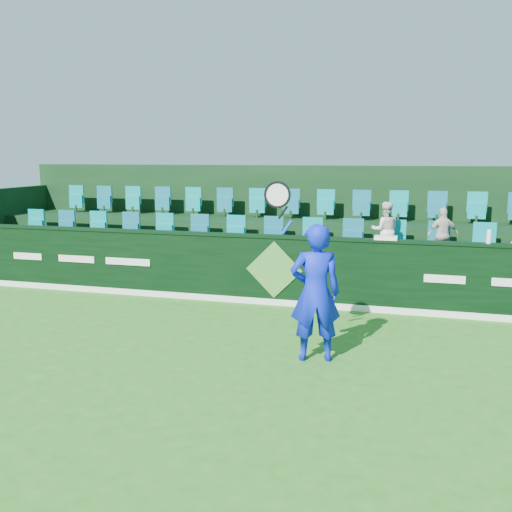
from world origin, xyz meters
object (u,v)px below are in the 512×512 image
(tennis_player, at_px, (315,292))
(spectator_left, at_px, (385,230))
(towel, at_px, (386,238))
(spectator_middle, at_px, (443,235))
(drinks_bottle, at_px, (489,236))

(tennis_player, height_order, spectator_left, tennis_player)
(tennis_player, relative_size, towel, 6.41)
(spectator_left, distance_m, spectator_middle, 1.10)
(towel, bearing_deg, spectator_middle, 47.41)
(towel, relative_size, drinks_bottle, 1.66)
(tennis_player, xyz_separation_m, spectator_left, (0.73, 3.94, 0.39))
(towel, height_order, drinks_bottle, drinks_bottle)
(spectator_left, xyz_separation_m, drinks_bottle, (1.81, -1.12, 0.10))
(tennis_player, height_order, towel, tennis_player)
(tennis_player, relative_size, drinks_bottle, 10.67)
(tennis_player, bearing_deg, towel, 74.09)
(spectator_middle, bearing_deg, drinks_bottle, 100.12)
(spectator_middle, xyz_separation_m, drinks_bottle, (0.71, -1.12, 0.14))
(tennis_player, height_order, drinks_bottle, tennis_player)
(tennis_player, bearing_deg, spectator_middle, 65.05)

